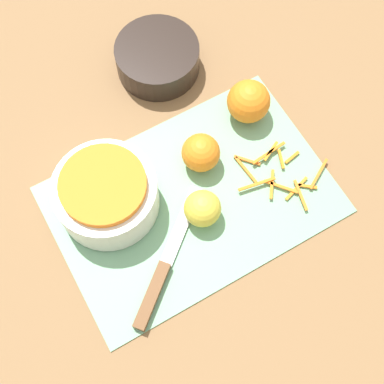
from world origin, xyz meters
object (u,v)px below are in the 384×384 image
at_px(bowl_dark, 158,58).
at_px(lemon, 203,208).
at_px(orange_right, 249,101).
at_px(knife, 159,280).
at_px(orange_left, 201,153).
at_px(bowl_speckled, 106,194).

relative_size(bowl_dark, lemon, 2.52).
bearing_deg(bowl_dark, orange_right, -62.06).
distance_m(bowl_dark, knife, 0.43).
bearing_deg(orange_left, bowl_speckled, 177.51).
relative_size(orange_left, lemon, 1.07).
height_order(bowl_speckled, knife, bowl_speckled).
bearing_deg(knife, orange_left, 3.14).
bearing_deg(orange_left, bowl_dark, 81.69).
xyz_separation_m(bowl_speckled, knife, (0.01, -0.16, -0.04)).
xyz_separation_m(orange_left, orange_right, (0.13, 0.04, 0.01)).
xyz_separation_m(bowl_dark, knife, (-0.20, -0.37, -0.02)).
height_order(orange_left, lemon, orange_left).
xyz_separation_m(orange_left, lemon, (-0.05, -0.09, -0.00)).
height_order(bowl_speckled, orange_right, bowl_speckled).
height_order(knife, orange_right, orange_right).
bearing_deg(orange_right, knife, -145.84).
distance_m(bowl_speckled, orange_right, 0.31).
distance_m(bowl_dark, orange_left, 0.22).
height_order(bowl_speckled, orange_left, bowl_speckled).
relative_size(knife, lemon, 3.39).
bearing_deg(orange_left, orange_right, 19.62).
bearing_deg(orange_left, lemon, -117.72).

